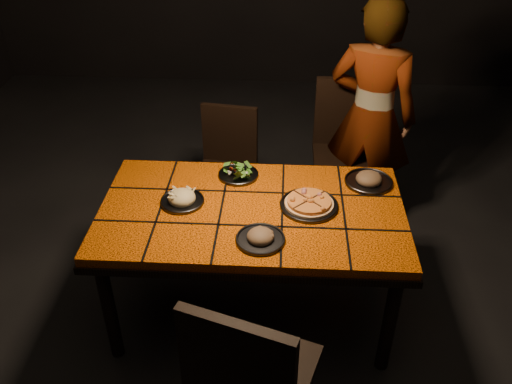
# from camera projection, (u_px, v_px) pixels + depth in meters

# --- Properties ---
(room_shell) EXTENTS (6.04, 7.04, 3.08)m
(room_shell) POSITION_uv_depth(u_px,v_px,m) (251.00, 73.00, 2.42)
(room_shell) COLOR black
(room_shell) RESTS_ON ground
(dining_table) EXTENTS (1.62, 0.92, 0.75)m
(dining_table) POSITION_uv_depth(u_px,v_px,m) (252.00, 220.00, 2.89)
(dining_table) COLOR #DB5906
(dining_table) RESTS_ON ground
(chair_near) EXTENTS (0.58, 0.58, 1.01)m
(chair_near) POSITION_uv_depth(u_px,v_px,m) (248.00, 377.00, 2.18)
(chair_near) COLOR black
(chair_near) RESTS_ON ground
(chair_far_left) EXTENTS (0.44, 0.44, 0.86)m
(chair_far_left) POSITION_uv_depth(u_px,v_px,m) (227.00, 160.00, 3.75)
(chair_far_left) COLOR black
(chair_far_left) RESTS_ON ground
(chair_far_right) EXTENTS (0.46, 0.46, 1.00)m
(chair_far_right) POSITION_uv_depth(u_px,v_px,m) (346.00, 142.00, 3.80)
(chair_far_right) COLOR black
(chair_far_right) RESTS_ON ground
(diner) EXTENTS (0.69, 0.58, 1.62)m
(diner) POSITION_uv_depth(u_px,v_px,m) (371.00, 117.00, 3.59)
(diner) COLOR brown
(diner) RESTS_ON ground
(plate_pizza) EXTENTS (0.37, 0.37, 0.04)m
(plate_pizza) POSITION_uv_depth(u_px,v_px,m) (309.00, 204.00, 2.85)
(plate_pizza) COLOR #35353A
(plate_pizza) RESTS_ON dining_table
(plate_pasta) EXTENTS (0.23, 0.23, 0.08)m
(plate_pasta) POSITION_uv_depth(u_px,v_px,m) (182.00, 199.00, 2.88)
(plate_pasta) COLOR #35353A
(plate_pasta) RESTS_ON dining_table
(plate_salad) EXTENTS (0.23, 0.23, 0.07)m
(plate_salad) POSITION_uv_depth(u_px,v_px,m) (238.00, 172.00, 3.09)
(plate_salad) COLOR #35353A
(plate_salad) RESTS_ON dining_table
(plate_mushroom_a) EXTENTS (0.24, 0.24, 0.08)m
(plate_mushroom_a) POSITION_uv_depth(u_px,v_px,m) (260.00, 237.00, 2.61)
(plate_mushroom_a) COLOR #35353A
(plate_mushroom_a) RESTS_ON dining_table
(plate_mushroom_b) EXTENTS (0.27, 0.27, 0.09)m
(plate_mushroom_b) POSITION_uv_depth(u_px,v_px,m) (369.00, 179.00, 3.03)
(plate_mushroom_b) COLOR #35353A
(plate_mushroom_b) RESTS_ON dining_table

